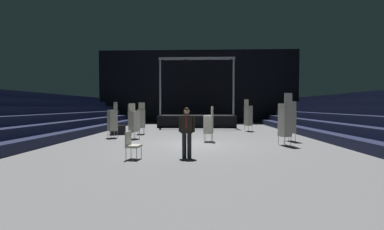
{
  "coord_description": "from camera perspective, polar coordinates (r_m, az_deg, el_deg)",
  "views": [
    {
      "loc": [
        0.32,
        -11.3,
        1.78
      ],
      "look_at": [
        -0.06,
        -0.61,
        1.4
      ],
      "focal_mm": 22.18,
      "sensor_mm": 36.0,
      "label": 1
    }
  ],
  "objects": [
    {
      "name": "ground_plane",
      "position": [
        11.45,
        0.42,
        -7.16
      ],
      "size": [
        22.0,
        30.0,
        0.1
      ],
      "primitive_type": "cube",
      "color": "slate"
    },
    {
      "name": "arena_end_wall",
      "position": [
        26.39,
        1.36,
        6.87
      ],
      "size": [
        22.0,
        0.3,
        8.0
      ],
      "primitive_type": "cube",
      "color": "black",
      "rests_on": "ground_plane"
    },
    {
      "name": "bleacher_bank_left",
      "position": [
        15.29,
        -34.35,
        0.07
      ],
      "size": [
        4.5,
        24.0,
        2.7
      ],
      "rotation": [
        0.0,
        0.0,
        1.57
      ],
      "color": "#191E38",
      "rests_on": "ground_plane"
    },
    {
      "name": "bleacher_bank_right",
      "position": [
        14.91,
        36.46,
        -0.01
      ],
      "size": [
        4.5,
        24.0,
        2.7
      ],
      "rotation": [
        0.0,
        0.0,
        -1.57
      ],
      "color": "#191E38",
      "rests_on": "ground_plane"
    },
    {
      "name": "stage_riser",
      "position": [
        21.29,
        1.19,
        -1.15
      ],
      "size": [
        6.63,
        3.42,
        5.88
      ],
      "color": "black",
      "rests_on": "ground_plane"
    },
    {
      "name": "man_with_tie",
      "position": [
        8.24,
        -1.27,
        -3.45
      ],
      "size": [
        0.57,
        0.27,
        1.75
      ],
      "rotation": [
        0.0,
        0.0,
        3.04
      ],
      "color": "black",
      "rests_on": "ground_plane"
    },
    {
      "name": "chair_stack_front_left",
      "position": [
        12.13,
        4.02,
        -2.13
      ],
      "size": [
        0.52,
        0.52,
        1.79
      ],
      "rotation": [
        0.0,
        0.0,
        1.36
      ],
      "color": "#B2B5BA",
      "rests_on": "ground_plane"
    },
    {
      "name": "chair_stack_front_right",
      "position": [
        15.68,
        -12.14,
        -0.76
      ],
      "size": [
        0.44,
        0.44,
        2.05
      ],
      "rotation": [
        0.0,
        0.0,
        3.15
      ],
      "color": "#B2B5BA",
      "rests_on": "ground_plane"
    },
    {
      "name": "chair_stack_mid_left",
      "position": [
        14.22,
        -18.57,
        -1.11
      ],
      "size": [
        0.62,
        0.62,
        2.05
      ],
      "rotation": [
        0.0,
        0.0,
        2.35
      ],
      "color": "#B2B5BA",
      "rests_on": "ground_plane"
    },
    {
      "name": "chair_stack_mid_right",
      "position": [
        13.24,
        22.5,
        -1.38
      ],
      "size": [
        0.53,
        0.53,
        2.05
      ],
      "rotation": [
        0.0,
        0.0,
        0.22
      ],
      "color": "#B2B5BA",
      "rests_on": "ground_plane"
    },
    {
      "name": "chair_stack_mid_centre",
      "position": [
        13.5,
        -13.72,
        -1.4
      ],
      "size": [
        0.61,
        0.61,
        1.96
      ],
      "rotation": [
        0.0,
        0.0,
        4.09
      ],
      "color": "#B2B5BA",
      "rests_on": "ground_plane"
    },
    {
      "name": "chair_stack_rear_left",
      "position": [
        17.48,
        -14.23,
        -0.63
      ],
      "size": [
        0.51,
        0.51,
        1.96
      ],
      "rotation": [
        0.0,
        0.0,
        6.11
      ],
      "color": "#B2B5BA",
      "rests_on": "ground_plane"
    },
    {
      "name": "chair_stack_rear_right",
      "position": [
        17.63,
        13.37,
        -0.05
      ],
      "size": [
        0.61,
        0.61,
        2.31
      ],
      "rotation": [
        0.0,
        0.0,
        5.29
      ],
      "color": "#B2B5BA",
      "rests_on": "ground_plane"
    },
    {
      "name": "chair_stack_rear_centre",
      "position": [
        11.7,
        21.46,
        -0.98
      ],
      "size": [
        0.57,
        0.57,
        2.39
      ],
      "rotation": [
        0.0,
        0.0,
        0.37
      ],
      "color": "#B2B5BA",
      "rests_on": "ground_plane"
    },
    {
      "name": "equipment_road_case",
      "position": [
        15.8,
        -17.45,
        -3.47
      ],
      "size": [
        1.07,
        0.94,
        0.58
      ],
      "primitive_type": "cube",
      "rotation": [
        0.0,
        0.0,
        0.47
      ],
      "color": "black",
      "rests_on": "ground_plane"
    },
    {
      "name": "loose_chair_near_man",
      "position": [
        8.34,
        -14.3,
        -6.63
      ],
      "size": [
        0.5,
        0.5,
        0.95
      ],
      "rotation": [
        0.0,
        0.0,
        4.56
      ],
      "color": "#B2B5BA",
      "rests_on": "ground_plane"
    }
  ]
}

